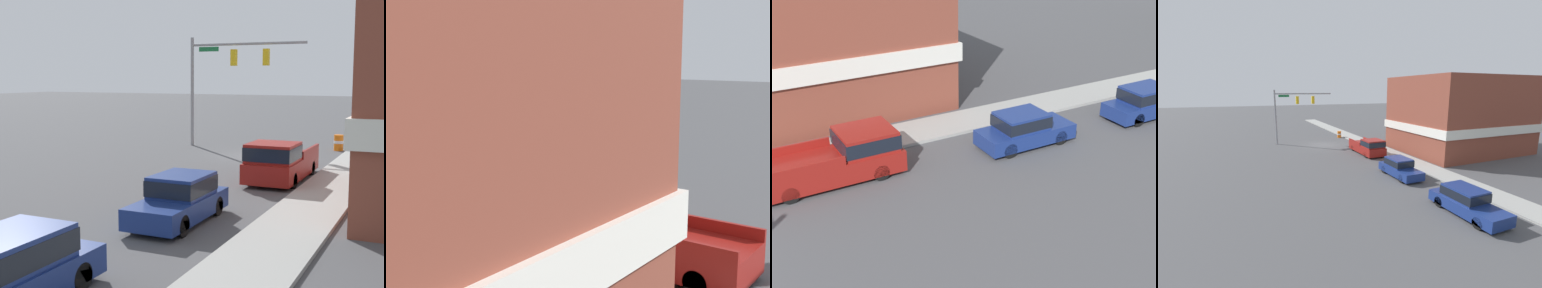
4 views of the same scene
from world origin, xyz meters
TOP-DOWN VIEW (x-y plane):
  - ground_plane at (0.00, 0.00)m, footprint 200.00×200.00m
  - sidewalk_curb at (-5.70, 0.00)m, footprint 2.40×60.00m
  - near_signal_assembly at (3.26, -2.95)m, footprint 7.83×0.49m
  - car_lead at (-2.20, 14.80)m, footprint 1.75×4.33m
  - car_second_ahead at (-1.94, 22.12)m, footprint 1.76×4.68m
  - pickup_truck_parked at (-3.25, 6.93)m, footprint 2.10×5.62m
  - construction_barrel at (-3.90, -4.39)m, footprint 0.60×0.60m
  - corner_brick_building at (-14.20, 9.07)m, footprint 13.90×11.05m

SIDE VIEW (x-z plane):
  - ground_plane at x=0.00m, z-range 0.00..0.00m
  - sidewalk_curb at x=-5.70m, z-range 0.00..0.14m
  - construction_barrel at x=-3.90m, z-range 0.01..1.01m
  - car_lead at x=-2.20m, z-range 0.03..1.57m
  - car_second_ahead at x=-1.94m, z-range 0.03..1.60m
  - pickup_truck_parked at x=-3.25m, z-range -0.01..1.83m
  - corner_brick_building at x=-14.20m, z-range -0.13..8.59m
  - near_signal_assembly at x=3.26m, z-range 1.64..8.89m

